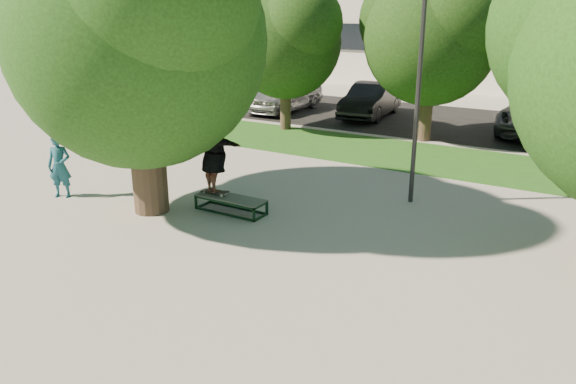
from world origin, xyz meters
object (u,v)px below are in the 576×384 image
Objects in this scene: bystander at (60,166)px; lamppost at (419,78)px; car_dark at (371,100)px; tree_left at (137,24)px; car_silver_b at (565,122)px; car_grey at (541,113)px; car_silver_a at (285,94)px; grind_box at (231,204)px.

lamppost is at bearing 1.59° from bystander.
bystander is 0.36× the size of car_dark.
tree_left reaches higher than car_silver_b.
car_grey is at bearing 113.65° from car_silver_b.
lamppost is at bearing -117.59° from car_silver_b.
bystander is (-8.00, -4.43, -2.31)m from lamppost.
tree_left is at bearing -143.58° from lamppost.
car_silver_a reaches higher than car_grey.
car_dark is (4.14, 0.68, -0.05)m from car_silver_a.
car_silver_a is 1.03× the size of car_dark.
lamppost is 1.31× the size of car_dark.
tree_left reaches higher than bystander.
bystander reaches higher than grind_box.
car_grey is 1.07× the size of car_silver_b.
grind_box is 0.39× the size of car_dark.
tree_left is 16.41m from car_grey.
lamppost reaches higher than car_silver_a.
lamppost is 10.95m from car_grey.
tree_left is at bearing -16.45° from bystander.
car_dark is (-0.32, 14.19, -3.65)m from tree_left.
bystander is 14.15m from car_silver_a.
car_silver_b is at bearing 58.95° from tree_left.
lamppost is at bearing -99.03° from car_grey.
car_grey is (5.00, 13.63, 0.62)m from grind_box.
car_silver_b reaches higher than grind_box.
car_silver_a is at bearing 108.27° from tree_left.
grind_box is at bearing -86.72° from car_dark.
car_silver_a is 4.20m from car_dark.
tree_left is 1.47× the size of car_silver_a.
car_silver_b is (1.05, -1.47, -0.02)m from car_grey.
car_silver_b is at bearing 74.38° from lamppost.
grind_box is at bearing -10.22° from bystander.
tree_left is at bearing -116.08° from car_grey.
car_grey is at bearing 69.86° from grind_box.
car_silver_b is (7.84, 13.03, -3.63)m from tree_left.
bystander is at bearing -169.07° from tree_left.
car_grey reaches higher than grind_box.
car_grey is (1.50, 10.59, -2.34)m from lamppost.
car_silver_b is (8.16, -1.17, 0.02)m from car_dark.
tree_left is 15.64m from car_silver_b.
lamppost is (5.29, 3.91, -1.27)m from tree_left.
bystander is at bearing -139.87° from car_silver_b.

